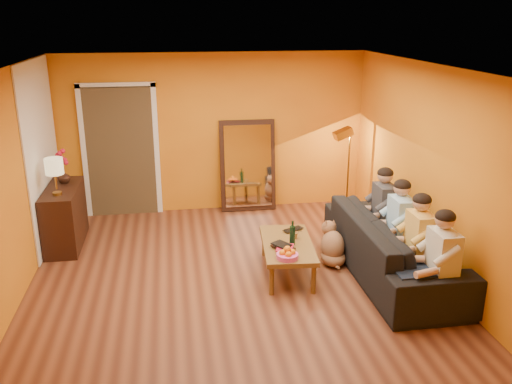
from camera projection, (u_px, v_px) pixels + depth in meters
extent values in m
cube|color=brown|center=(235.00, 282.00, 6.71)|extent=(5.00, 5.50, 0.00)
cube|color=white|center=(232.00, 69.00, 5.90)|extent=(5.00, 5.50, 0.00)
cube|color=orange|center=(213.00, 133.00, 8.88)|extent=(5.00, 0.00, 2.60)
cube|color=orange|center=(7.00, 193.00, 5.93)|extent=(0.00, 5.50, 2.60)
cube|color=orange|center=(434.00, 173.00, 6.68)|extent=(0.00, 5.50, 2.60)
cube|color=white|center=(42.00, 154.00, 7.57)|extent=(0.02, 1.90, 2.58)
cube|color=#3F2D19|center=(121.00, 150.00, 8.81)|extent=(1.06, 0.30, 2.10)
cube|color=white|center=(84.00, 154.00, 8.62)|extent=(0.08, 0.06, 2.20)
cube|color=white|center=(157.00, 151.00, 8.79)|extent=(0.08, 0.06, 2.20)
cube|color=white|center=(115.00, 85.00, 8.37)|extent=(1.22, 0.06, 0.08)
cube|color=black|center=(248.00, 166.00, 9.02)|extent=(0.92, 0.27, 1.51)
cube|color=white|center=(248.00, 166.00, 8.99)|extent=(0.78, 0.21, 1.35)
cube|color=black|center=(65.00, 216.00, 7.70)|extent=(0.44, 1.18, 0.85)
imported|color=black|center=(392.00, 246.00, 6.82)|extent=(2.61, 1.02, 0.76)
cylinder|color=black|center=(292.00, 233.00, 6.74)|extent=(0.07, 0.07, 0.31)
imported|color=#B27F3F|center=(295.00, 235.00, 6.95)|extent=(0.11, 0.11, 0.08)
imported|color=black|center=(295.00, 231.00, 7.18)|extent=(0.34, 0.30, 0.02)
imported|color=black|center=(277.00, 249.00, 6.61)|extent=(0.30, 0.33, 0.03)
imported|color=red|center=(277.00, 247.00, 6.61)|extent=(0.27, 0.31, 0.02)
imported|color=black|center=(277.00, 246.00, 6.59)|extent=(0.26, 0.28, 0.02)
imported|color=black|center=(64.00, 177.00, 7.77)|extent=(0.18, 0.18, 0.19)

